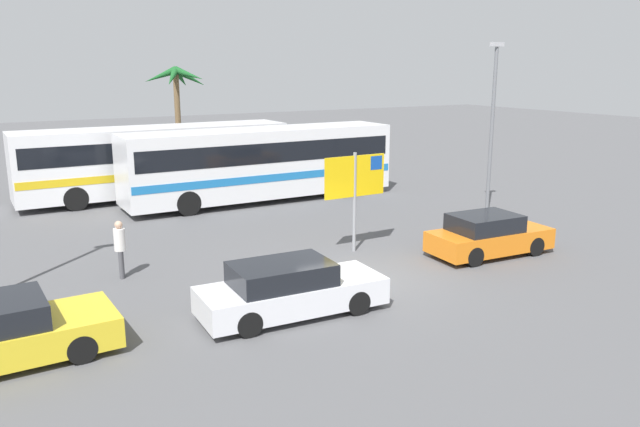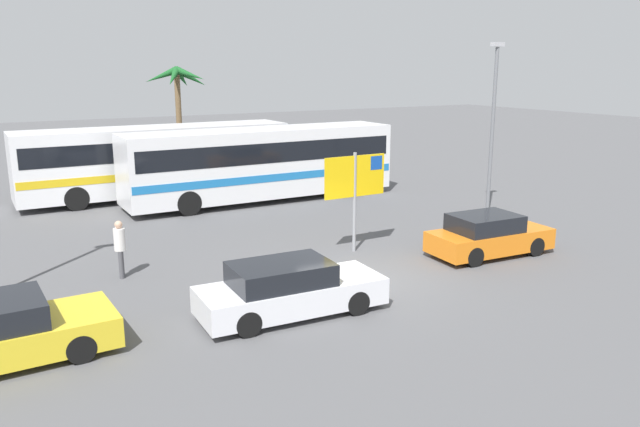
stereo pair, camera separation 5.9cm
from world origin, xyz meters
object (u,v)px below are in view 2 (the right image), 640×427
(ferry_sign, at_px, (356,180))
(pedestrian_by_bus, at_px, (120,244))
(car_white, at_px, (289,290))
(car_orange, at_px, (488,236))
(bus_rear_coach, at_px, (157,158))
(bus_front_coach, at_px, (261,161))

(ferry_sign, bearing_deg, pedestrian_by_bus, 170.64)
(car_white, relative_size, car_orange, 1.13)
(ferry_sign, height_order, car_orange, ferry_sign)
(car_white, bearing_deg, car_orange, 11.86)
(car_orange, bearing_deg, car_white, -167.48)
(ferry_sign, distance_m, car_orange, 4.51)
(bus_rear_coach, distance_m, pedestrian_by_bus, 11.44)
(bus_rear_coach, bearing_deg, bus_front_coach, -40.35)
(ferry_sign, bearing_deg, bus_front_coach, 84.97)
(bus_rear_coach, bearing_deg, pedestrian_by_bus, -110.77)
(ferry_sign, xyz_separation_m, car_orange, (3.39, -2.45, -1.69))
(bus_rear_coach, height_order, pedestrian_by_bus, bus_rear_coach)
(bus_rear_coach, distance_m, ferry_sign, 12.16)
(bus_front_coach, height_order, pedestrian_by_bus, bus_front_coach)
(ferry_sign, xyz_separation_m, car_white, (-4.28, -3.68, -1.69))
(bus_front_coach, xyz_separation_m, pedestrian_by_bus, (-7.78, -7.50, -0.82))
(bus_front_coach, distance_m, car_orange, 11.43)
(ferry_sign, relative_size, car_white, 0.70)
(car_orange, height_order, pedestrian_by_bus, pedestrian_by_bus)
(car_orange, bearing_deg, bus_front_coach, 107.37)
(ferry_sign, relative_size, pedestrian_by_bus, 1.94)
(bus_rear_coach, height_order, car_white, bus_rear_coach)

